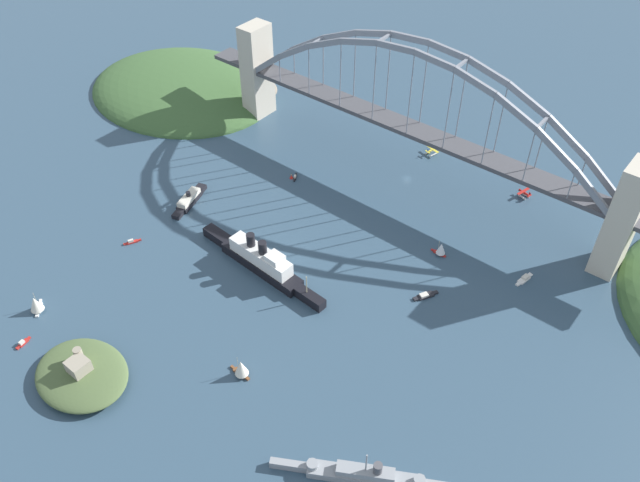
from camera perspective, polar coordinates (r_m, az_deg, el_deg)
name	(u,v)px	position (r m, az deg, el deg)	size (l,w,h in m)	color
ground_plane	(407,178)	(376.03, 7.72, 5.51)	(1400.00, 1400.00, 0.00)	#334C60
harbor_arch_bridge	(413,129)	(357.34, 8.21, 9.79)	(290.92, 18.42, 81.97)	beige
headland_east_shore	(187,90)	(467.98, -11.69, 12.95)	(136.52, 114.72, 23.01)	#3D6033
ocean_liner	(261,261)	(313.69, -5.26, -1.74)	(80.65, 12.02, 18.87)	black
naval_cruiser	(367,475)	(248.91, 4.16, -19.98)	(62.86, 37.72, 16.70)	gray
harbor_ferry_steamer	(189,200)	(360.72, -11.49, 3.62)	(13.85, 30.57, 7.58)	black
fort_island_mid_harbor	(82,374)	(288.65, -20.35, -10.97)	(42.59, 34.52, 12.42)	#4C6038
seaplane_taxiing_near_bridge	(524,194)	(375.39, 17.60, 4.02)	(7.94, 9.26, 4.93)	#B7B7B2
seaplane_second_in_formation	(432,151)	(397.18, 9.85, 7.83)	(9.54, 7.70, 4.98)	#B7B7B2
small_boat_0	(36,304)	(321.29, -23.87, -5.11)	(9.74, 9.31, 10.02)	silver
small_boat_1	(132,242)	(343.43, -16.32, -0.06)	(4.88, 8.61, 2.17)	#B2231E
small_boat_2	(241,368)	(273.08, -7.00, -11.09)	(10.57, 5.94, 10.46)	brown
small_boat_3	(425,296)	(306.95, 9.29, -4.79)	(7.90, 12.38, 1.86)	black
small_boat_4	(23,343)	(312.76, -24.82, -8.18)	(2.75, 7.74, 2.11)	#B2231E
small_boat_5	(441,249)	(326.65, 10.65, -0.68)	(8.50, 4.81, 8.42)	#B2231E
small_boat_6	(524,279)	(325.74, 17.65, -3.20)	(4.19, 11.82, 2.25)	silver
small_boat_7	(295,177)	(372.72, -2.22, 5.67)	(4.66, 6.96, 1.99)	black
channel_marker_buoy	(291,177)	(372.58, -2.55, 5.72)	(2.20, 2.20, 2.75)	red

